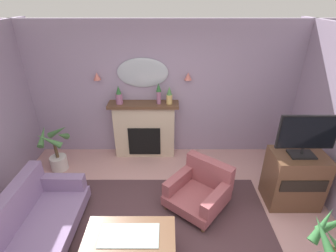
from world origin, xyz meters
TOP-DOWN VIEW (x-y plane):
  - floor at (0.00, 0.00)m, footprint 6.22×5.90m
  - wall_back at (0.00, 2.50)m, footprint 6.22×0.10m
  - patterned_rug at (0.00, 0.20)m, footprint 3.20×2.40m
  - fireplace at (-0.39, 2.28)m, footprint 1.36×0.36m
  - mantel_vase_right at (-0.84, 2.25)m, footprint 0.13×0.13m
  - mantel_vase_left at (-0.09, 2.25)m, footprint 0.10×0.10m
  - mantel_vase_centre at (0.11, 2.25)m, footprint 0.12×0.12m
  - wall_mirror at (-0.39, 2.42)m, footprint 0.96×0.06m
  - wall_sconce_left at (-1.24, 2.37)m, footprint 0.14×0.14m
  - wall_sconce_right at (0.46, 2.37)m, footprint 0.14×0.14m
  - coffee_table at (-0.38, -0.15)m, footprint 1.10×0.60m
  - floral_couch at (-1.72, 0.09)m, footprint 0.89×1.73m
  - armchair_in_corner at (0.60, 0.83)m, footprint 1.14×1.14m
  - tv_cabinet at (2.06, 0.89)m, footprint 0.80×0.57m
  - tv_flatscreen at (2.06, 0.87)m, footprint 0.84×0.24m
  - potted_plant_tall_palm at (-2.00, 1.75)m, footprint 0.52×0.52m
  - potted_plant_corner_palm at (1.90, -0.41)m, footprint 0.58×0.61m

SIDE VIEW (x-z plane):
  - floor at x=0.00m, z-range -0.10..0.00m
  - patterned_rug at x=0.00m, z-range 0.00..0.01m
  - armchair_in_corner at x=0.60m, z-range -0.05..0.66m
  - floral_couch at x=-1.72m, z-range -0.06..0.70m
  - coffee_table at x=-0.38m, z-range 0.16..0.61m
  - potted_plant_tall_palm at x=-2.00m, z-range -0.03..0.87m
  - tv_cabinet at x=2.06m, z-range 0.00..0.90m
  - potted_plant_corner_palm at x=1.90m, z-range 0.01..0.95m
  - fireplace at x=-0.39m, z-range -0.01..1.15m
  - tv_flatscreen at x=2.06m, z-range 0.92..1.57m
  - mantel_vase_right at x=-0.84m, z-range 1.14..1.49m
  - mantel_vase_centre at x=0.11m, z-range 1.15..1.49m
  - wall_back at x=0.00m, z-range 0.00..2.65m
  - mantel_vase_left at x=-0.09m, z-range 1.18..1.59m
  - wall_sconce_left at x=-1.24m, z-range 1.59..1.73m
  - wall_sconce_right at x=0.46m, z-range 1.59..1.73m
  - wall_mirror at x=-0.39m, z-range 1.43..1.99m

